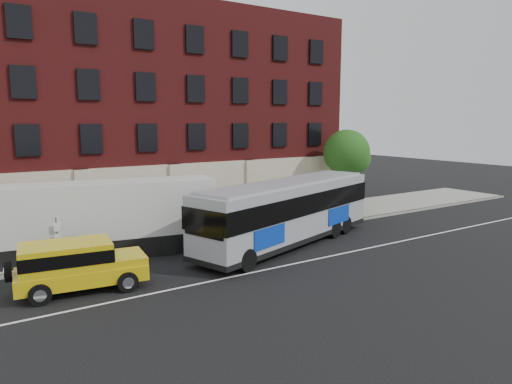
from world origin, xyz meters
TOP-DOWN VIEW (x-y plane):
  - ground at (0.00, 0.00)m, footprint 120.00×120.00m
  - sidewalk at (0.00, 9.00)m, footprint 60.00×6.00m
  - kerb at (0.00, 6.00)m, footprint 60.00×0.25m
  - lane_line at (0.00, 0.50)m, footprint 60.00×0.12m
  - building at (-0.01, 16.92)m, footprint 30.00×12.10m
  - sign_pole at (-8.50, 6.15)m, footprint 0.30×0.20m
  - street_tree at (13.54, 9.48)m, footprint 3.60×3.60m
  - city_bus at (3.33, 3.55)m, footprint 13.68×6.88m
  - yellow_suv at (-8.48, 2.55)m, footprint 5.59×2.91m
  - shipping_container at (-6.17, 7.01)m, footprint 12.03×4.41m

SIDE VIEW (x-z plane):
  - ground at x=0.00m, z-range 0.00..0.00m
  - lane_line at x=0.00m, z-range 0.00..0.01m
  - sidewalk at x=0.00m, z-range 0.00..0.15m
  - kerb at x=0.00m, z-range 0.00..0.15m
  - yellow_suv at x=-8.48m, z-range 0.15..2.24m
  - sign_pole at x=-8.50m, z-range 0.20..2.70m
  - shipping_container at x=-6.17m, z-range -0.02..3.91m
  - city_bus at x=3.33m, z-range 0.19..3.88m
  - street_tree at x=13.54m, z-range 1.31..7.51m
  - building at x=-0.01m, z-range 0.08..15.08m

